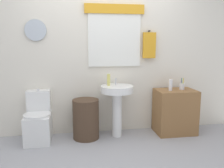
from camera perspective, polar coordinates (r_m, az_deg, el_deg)
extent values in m
plane|color=#A3A3A8|center=(3.02, 1.00, -18.43)|extent=(8.00, 8.00, 0.00)
cube|color=silver|center=(3.80, -2.06, 7.89)|extent=(4.40, 0.10, 2.60)
cube|color=white|center=(3.76, 0.59, 10.40)|extent=(0.81, 0.03, 0.81)
cube|color=gold|center=(3.77, 0.64, 17.46)|extent=(0.91, 0.04, 0.14)
cylinder|color=silver|center=(3.74, -17.73, 12.12)|extent=(0.31, 0.03, 0.31)
cylinder|color=black|center=(3.88, 8.85, 12.34)|extent=(0.02, 0.06, 0.02)
cube|color=gold|center=(3.85, 8.85, 9.08)|extent=(0.20, 0.05, 0.40)
cube|color=white|center=(3.72, -17.09, -9.94)|extent=(0.36, 0.50, 0.40)
cylinder|color=white|center=(3.59, -17.39, -7.02)|extent=(0.38, 0.38, 0.03)
cube|color=white|center=(3.77, -17.03, -3.87)|extent=(0.34, 0.18, 0.33)
cylinder|color=silver|center=(3.74, -17.16, -1.29)|extent=(0.04, 0.04, 0.02)
cylinder|color=#4C3828|center=(3.65, -6.23, -8.28)|extent=(0.39, 0.39, 0.60)
cylinder|color=white|center=(3.69, 1.19, -7.26)|extent=(0.15, 0.15, 0.69)
cylinder|color=white|center=(3.59, 1.21, -1.23)|extent=(0.49, 0.49, 0.10)
cylinder|color=silver|center=(3.69, 0.88, 0.65)|extent=(0.03, 0.03, 0.10)
cube|color=olive|center=(3.96, 14.74, -6.33)|extent=(0.61, 0.44, 0.70)
cylinder|color=#DBD166|center=(3.60, -0.81, 1.01)|extent=(0.05, 0.05, 0.18)
cylinder|color=white|center=(3.78, 13.79, -0.25)|extent=(0.05, 0.05, 0.17)
cylinder|color=silver|center=(3.93, 16.30, -0.54)|extent=(0.08, 0.08, 0.10)
cylinder|color=yellow|center=(3.93, 16.59, 0.10)|extent=(0.01, 0.02, 0.18)
cylinder|color=purple|center=(3.94, 16.13, 0.14)|extent=(0.02, 0.02, 0.18)
cylinder|color=green|center=(3.91, 16.33, 0.06)|extent=(0.02, 0.02, 0.18)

